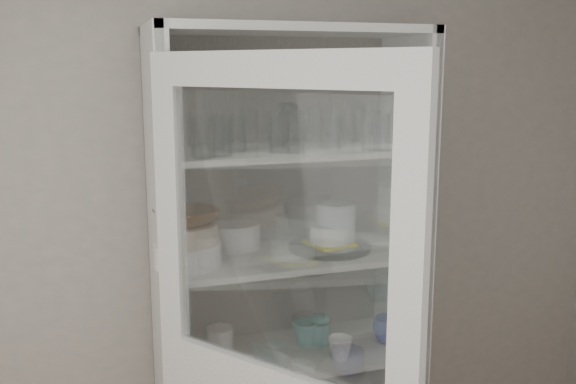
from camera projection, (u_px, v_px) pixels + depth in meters
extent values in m
cube|color=gray|center=(223.00, 232.00, 2.59)|extent=(3.60, 0.02, 2.60)
cube|color=#BABABA|center=(162.00, 320.00, 2.34)|extent=(0.03, 0.45, 2.10)
cube|color=#BABABA|center=(400.00, 291.00, 2.64)|extent=(0.03, 0.45, 2.10)
cube|color=slate|center=(272.00, 287.00, 2.68)|extent=(1.00, 0.03, 2.10)
cube|color=#BABABA|center=(288.00, 30.00, 2.29)|extent=(1.00, 0.45, 0.03)
cube|color=silver|center=(289.00, 354.00, 2.51)|extent=(0.94, 0.42, 0.02)
cube|color=silver|center=(289.00, 256.00, 2.43)|extent=(0.94, 0.42, 0.02)
cube|color=silver|center=(289.00, 151.00, 2.36)|extent=(0.94, 0.42, 0.02)
cube|color=#BABABA|center=(274.00, 69.00, 1.69)|extent=(0.56, 0.75, 0.10)
cube|color=#BABABA|center=(171.00, 215.00, 2.01)|extent=(0.09, 0.10, 0.80)
cube|color=#BABABA|center=(410.00, 259.00, 1.55)|extent=(0.09, 0.10, 0.80)
cube|color=silver|center=(275.00, 234.00, 1.78)|extent=(0.44, 0.59, 0.78)
cylinder|color=silver|center=(223.00, 137.00, 2.14)|extent=(0.08, 0.08, 0.13)
cylinder|color=silver|center=(203.00, 134.00, 2.10)|extent=(0.10, 0.10, 0.15)
cylinder|color=silver|center=(280.00, 132.00, 2.23)|extent=(0.07, 0.07, 0.14)
cylinder|color=silver|center=(296.00, 134.00, 2.23)|extent=(0.08, 0.08, 0.13)
cylinder|color=silver|center=(371.00, 131.00, 2.30)|extent=(0.08, 0.08, 0.14)
cylinder|color=silver|center=(332.00, 132.00, 2.28)|extent=(0.07, 0.07, 0.13)
cylinder|color=silver|center=(382.00, 132.00, 2.30)|extent=(0.07, 0.07, 0.13)
cylinder|color=silver|center=(216.00, 133.00, 2.27)|extent=(0.07, 0.07, 0.13)
cylinder|color=silver|center=(224.00, 131.00, 2.29)|extent=(0.08, 0.08, 0.14)
cylinder|color=silver|center=(238.00, 134.00, 2.27)|extent=(0.08, 0.08, 0.12)
cylinder|color=silver|center=(313.00, 127.00, 2.37)|extent=(0.08, 0.08, 0.15)
cylinder|color=white|center=(188.00, 254.00, 2.27)|extent=(0.24, 0.24, 0.08)
cylinder|color=white|center=(233.00, 235.00, 2.51)|extent=(0.22, 0.22, 0.10)
cylinder|color=beige|center=(188.00, 233.00, 2.26)|extent=(0.28, 0.28, 0.07)
imported|color=brown|center=(187.00, 217.00, 2.25)|extent=(0.27, 0.27, 0.05)
cylinder|color=silver|center=(330.00, 247.00, 2.48)|extent=(0.42, 0.42, 0.02)
cube|color=yellow|center=(330.00, 243.00, 2.48)|extent=(0.19, 0.19, 0.01)
cylinder|color=white|center=(330.00, 233.00, 2.47)|extent=(0.19, 0.19, 0.07)
cylinder|color=silver|center=(336.00, 225.00, 2.49)|extent=(0.15, 0.15, 0.18)
imported|color=#19309F|center=(389.00, 330.00, 2.58)|extent=(0.14, 0.14, 0.10)
imported|color=#187D78|center=(305.00, 333.00, 2.56)|extent=(0.12, 0.12, 0.10)
imported|color=white|center=(340.00, 348.00, 2.44)|extent=(0.10, 0.10, 0.09)
cylinder|color=#187D78|center=(320.00, 333.00, 2.58)|extent=(0.08, 0.08, 0.08)
ellipsoid|color=#187D78|center=(320.00, 321.00, 2.57)|extent=(0.08, 0.08, 0.02)
cylinder|color=#AFAFAF|center=(224.00, 364.00, 2.36)|extent=(0.10, 0.10, 0.04)
cylinder|color=white|center=(220.00, 342.00, 2.45)|extent=(0.11, 0.11, 0.12)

